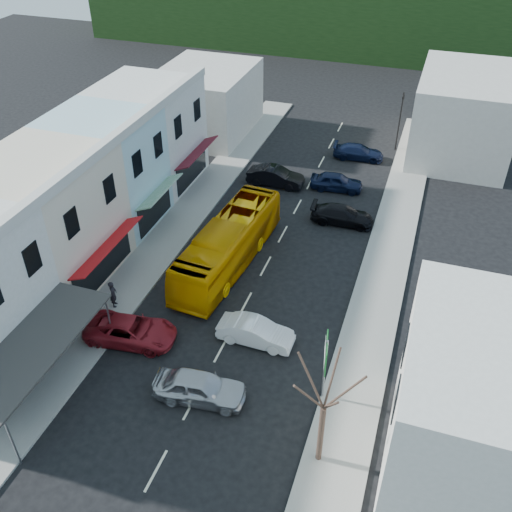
{
  "coord_description": "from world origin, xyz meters",
  "views": [
    {
      "loc": [
        8.98,
        -20.7,
        22.69
      ],
      "look_at": [
        0.0,
        6.0,
        2.2
      ],
      "focal_mm": 40.0,
      "sensor_mm": 36.0,
      "label": 1
    }
  ],
  "objects": [
    {
      "name": "ground",
      "position": [
        0.0,
        0.0,
        0.0
      ],
      "size": [
        120.0,
        120.0,
        0.0
      ],
      "primitive_type": "plane",
      "color": "black",
      "rests_on": "ground"
    },
    {
      "name": "sidewalk_left",
      "position": [
        -7.5,
        10.0,
        0.07
      ],
      "size": [
        3.0,
        52.0,
        0.15
      ],
      "primitive_type": "cube",
      "color": "gray",
      "rests_on": "ground"
    },
    {
      "name": "sidewalk_right",
      "position": [
        7.5,
        10.0,
        0.07
      ],
      "size": [
        3.0,
        52.0,
        0.15
      ],
      "primitive_type": "cube",
      "color": "gray",
      "rests_on": "ground"
    },
    {
      "name": "shopfront_row",
      "position": [
        -12.49,
        5.0,
        4.0
      ],
      "size": [
        8.25,
        30.0,
        8.0
      ],
      "color": "beige",
      "rests_on": "ground"
    },
    {
      "name": "right_building",
      "position": [
        13.5,
        -4.0,
        4.0
      ],
      "size": [
        8.0,
        9.0,
        8.0
      ],
      "primitive_type": "cube",
      "color": "beige",
      "rests_on": "ground"
    },
    {
      "name": "distant_block_left",
      "position": [
        -12.0,
        27.0,
        3.0
      ],
      "size": [
        8.0,
        10.0,
        6.0
      ],
      "primitive_type": "cube",
      "color": "#B7B2A8",
      "rests_on": "ground"
    },
    {
      "name": "distant_block_right",
      "position": [
        11.0,
        30.0,
        3.5
      ],
      "size": [
        8.0,
        12.0,
        7.0
      ],
      "primitive_type": "cube",
      "color": "#B7B2A8",
      "rests_on": "ground"
    },
    {
      "name": "bus",
      "position": [
        -2.38,
        7.44,
        1.55
      ],
      "size": [
        3.45,
        11.77,
        3.1
      ],
      "primitive_type": "imported",
      "rotation": [
        0.0,
        0.0,
        -0.08
      ],
      "color": "orange",
      "rests_on": "ground"
    },
    {
      "name": "car_silver",
      "position": [
        0.27,
        -3.56,
        0.7
      ],
      "size": [
        4.58,
        2.3,
        1.4
      ],
      "primitive_type": "imported",
      "rotation": [
        0.0,
        0.0,
        1.69
      ],
      "color": "#B6B6BB",
      "rests_on": "ground"
    },
    {
      "name": "car_white",
      "position": [
        1.61,
        1.14,
        0.7
      ],
      "size": [
        4.42,
        1.84,
        1.4
      ],
      "primitive_type": "imported",
      "rotation": [
        0.0,
        0.0,
        1.56
      ],
      "color": "white",
      "rests_on": "ground"
    },
    {
      "name": "car_red",
      "position": [
        -5.0,
        -0.96,
        0.7
      ],
      "size": [
        4.79,
        2.43,
        1.4
      ],
      "primitive_type": "imported",
      "rotation": [
        0.0,
        0.0,
        1.69
      ],
      "color": "maroon",
      "rests_on": "ground"
    },
    {
      "name": "car_black_near",
      "position": [
        3.68,
        14.84,
        0.7
      ],
      "size": [
        4.58,
        2.04,
        1.4
      ],
      "primitive_type": "imported",
      "rotation": [
        0.0,
        0.0,
        1.62
      ],
      "color": "black",
      "rests_on": "ground"
    },
    {
      "name": "car_navy_mid",
      "position": [
        2.22,
        19.59,
        0.7
      ],
      "size": [
        4.54,
        2.17,
        1.4
      ],
      "primitive_type": "imported",
      "rotation": [
        0.0,
        0.0,
        1.66
      ],
      "color": "black",
      "rests_on": "ground"
    },
    {
      "name": "car_black_far",
      "position": [
        -2.63,
        18.78,
        0.7
      ],
      "size": [
        4.4,
        1.8,
        1.4
      ],
      "primitive_type": "imported",
      "rotation": [
        0.0,
        0.0,
        1.57
      ],
      "color": "black",
      "rests_on": "ground"
    },
    {
      "name": "car_navy_far",
      "position": [
        2.9,
        25.67,
        0.7
      ],
      "size": [
        4.62,
        2.17,
        1.4
      ],
      "primitive_type": "imported",
      "rotation": [
        0.0,
        0.0,
        1.64
      ],
      "color": "black",
      "rests_on": "ground"
    },
    {
      "name": "pedestrian_left",
      "position": [
        -7.32,
        1.21,
        1.0
      ],
      "size": [
        0.6,
        0.71,
        1.7
      ],
      "primitive_type": "imported",
      "rotation": [
        0.0,
        0.0,
        1.97
      ],
      "color": "black",
      "rests_on": "sidewalk_left"
    },
    {
      "name": "direction_sign",
      "position": [
        6.06,
        -1.61,
        1.99
      ],
      "size": [
        0.87,
        1.87,
        3.99
      ],
      "primitive_type": null,
      "rotation": [
        0.0,
        0.0,
        0.19
      ],
      "color": "#136021",
      "rests_on": "ground"
    },
    {
      "name": "street_tree",
      "position": [
        6.72,
        -5.14,
        3.59
      ],
      "size": [
        2.66,
        2.66,
        7.18
      ],
      "primitive_type": null,
      "rotation": [
        0.0,
        0.0,
        -0.09
      ],
      "color": "#33231C",
      "rests_on": "ground"
    },
    {
      "name": "traffic_signal",
      "position": [
        5.8,
        28.61,
        2.67
      ],
      "size": [
        0.59,
        1.09,
        5.34
      ],
      "primitive_type": null,
      "rotation": [
        0.0,
        0.0,
        3.17
      ],
      "color": "black",
      "rests_on": "ground"
    }
  ]
}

